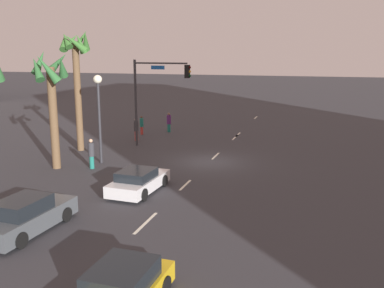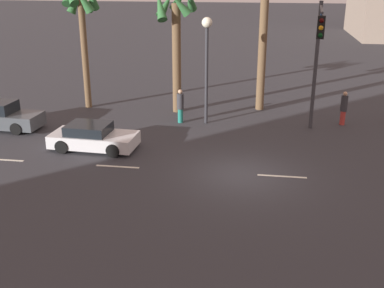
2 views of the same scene
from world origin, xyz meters
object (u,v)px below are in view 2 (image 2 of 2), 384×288
palm_tree_0 (265,0)px  traffic_signal (318,49)px  car_0 (93,137)px  pedestrian_0 (180,105)px  palm_tree_1 (82,13)px  palm_tree_2 (175,25)px  streetlamp (207,50)px  pedestrian_2 (344,107)px

palm_tree_0 → traffic_signal: bearing=-60.9°
car_0 → pedestrian_0: pedestrian_0 is taller
pedestrian_0 → palm_tree_0: (4.35, 3.41, 5.46)m
palm_tree_1 → palm_tree_2: 5.63m
palm_tree_0 → palm_tree_1: bearing=-174.2°
streetlamp → pedestrian_2: streetlamp is taller
car_0 → pedestrian_2: size_ratio=2.22×
streetlamp → palm_tree_1: size_ratio=0.78×
car_0 → pedestrian_2: pedestrian_2 is taller
palm_tree_0 → palm_tree_2: bearing=-166.4°
car_0 → palm_tree_0: palm_tree_0 is taller
pedestrian_2 → palm_tree_2: palm_tree_2 is taller
traffic_signal → pedestrian_0: size_ratio=3.50×
car_0 → streetlamp: (4.87, 4.83, 3.51)m
pedestrian_0 → pedestrian_2: (8.96, 0.92, -0.01)m
pedestrian_0 → pedestrian_2: size_ratio=1.01×
streetlamp → palm_tree_2: size_ratio=0.78×
car_0 → palm_tree_1: 9.14m
streetlamp → pedestrian_2: (7.53, 0.80, -3.10)m
traffic_signal → palm_tree_1: palm_tree_1 is taller
car_0 → traffic_signal: 11.65m
car_0 → palm_tree_1: (-2.78, 7.03, 5.13)m
car_0 → pedestrian_0: size_ratio=2.19×
palm_tree_1 → palm_tree_2: size_ratio=1.00×
car_0 → pedestrian_0: bearing=53.8°
car_0 → pedestrian_2: bearing=24.4°
pedestrian_0 → palm_tree_0: 7.77m
pedestrian_2 → palm_tree_2: size_ratio=0.25×
traffic_signal → pedestrian_2: size_ratio=3.54×
traffic_signal → car_0: bearing=-162.4°
traffic_signal → pedestrian_0: traffic_signal is taller
pedestrian_0 → palm_tree_1: size_ratio=0.26×
streetlamp → palm_tree_1: palm_tree_1 is taller
palm_tree_1 → palm_tree_2: (5.60, -0.12, -0.60)m
traffic_signal → palm_tree_1: (-13.25, 3.71, 1.24)m
traffic_signal → pedestrian_2: (1.93, 2.31, -3.48)m
car_0 → palm_tree_0: (7.79, 8.11, 5.88)m
pedestrian_2 → palm_tree_0: 7.57m
streetlamp → pedestrian_2: bearing=6.1°
traffic_signal → pedestrian_2: traffic_signal is taller
streetlamp → traffic_signal: bearing=-15.1°
pedestrian_0 → palm_tree_2: 4.71m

